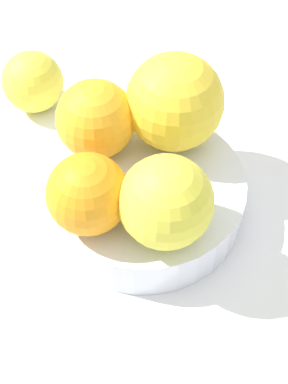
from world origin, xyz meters
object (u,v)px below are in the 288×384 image
(orange_in_bowl_2, at_px, (161,203))
(orange_loose_0, at_px, (33,82))
(orange_in_bowl_1, at_px, (88,194))
(orange_in_bowl_0, at_px, (175,102))
(orange_in_bowl_3, at_px, (96,119))
(fruit_bowl, at_px, (144,196))

(orange_in_bowl_2, height_order, orange_loose_0, orange_in_bowl_2)
(orange_in_bowl_2, bearing_deg, orange_in_bowl_1, -29.36)
(orange_in_bowl_0, height_order, orange_in_bowl_3, orange_in_bowl_0)
(orange_in_bowl_2, bearing_deg, fruit_bowl, -93.83)
(orange_in_bowl_1, relative_size, orange_in_bowl_3, 0.94)
(orange_in_bowl_0, xyz_separation_m, orange_loose_0, (0.11, -0.13, -0.05))
(fruit_bowl, xyz_separation_m, orange_loose_0, (0.07, -0.17, 0.01))
(orange_in_bowl_3, bearing_deg, orange_in_bowl_0, 173.07)
(orange_in_bowl_1, bearing_deg, orange_in_bowl_0, -144.18)
(orange_in_bowl_0, distance_m, orange_in_bowl_2, 0.11)
(fruit_bowl, distance_m, orange_in_bowl_2, 0.08)
(orange_in_bowl_3, bearing_deg, orange_in_bowl_2, 103.16)
(orange_in_bowl_0, distance_m, orange_loose_0, 0.18)
(fruit_bowl, distance_m, orange_loose_0, 0.19)
(fruit_bowl, distance_m, orange_in_bowl_3, 0.08)
(orange_in_bowl_2, bearing_deg, orange_in_bowl_0, -114.77)
(orange_in_bowl_3, xyz_separation_m, orange_loose_0, (0.04, -0.12, -0.04))
(orange_in_bowl_2, bearing_deg, orange_loose_0, -73.87)
(orange_loose_0, bearing_deg, orange_in_bowl_1, 94.45)
(fruit_bowl, relative_size, orange_in_bowl_3, 2.56)
(fruit_bowl, height_order, orange_in_bowl_1, orange_in_bowl_1)
(orange_in_bowl_0, xyz_separation_m, orange_in_bowl_1, (0.09, 0.07, -0.01))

